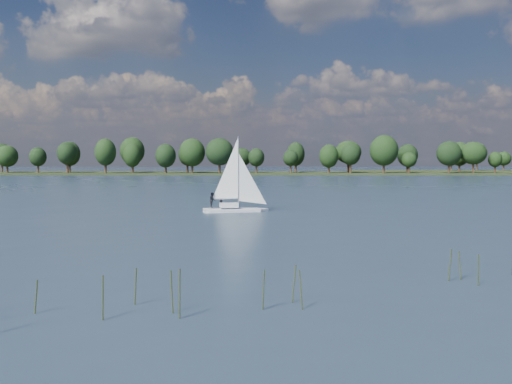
% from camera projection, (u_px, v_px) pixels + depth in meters
% --- Properties ---
extents(ground, '(700.00, 700.00, 0.00)m').
position_uv_depth(ground, '(254.00, 186.00, 135.58)').
color(ground, '#233342').
rests_on(ground, ground).
extents(far_shore, '(660.00, 40.00, 1.50)m').
position_uv_depth(far_shore, '(257.00, 174.00, 247.40)').
color(far_shore, black).
rests_on(far_shore, ground).
extents(sailboat, '(7.52, 3.76, 9.54)m').
position_uv_depth(sailboat, '(232.00, 190.00, 68.53)').
color(sailboat, white).
rests_on(sailboat, ground).
extents(treeline, '(562.51, 74.14, 17.92)m').
position_uv_depth(treeline, '(225.00, 155.00, 243.46)').
color(treeline, black).
rests_on(treeline, ground).
extents(reeds, '(58.93, 11.64, 2.25)m').
position_uv_depth(reeds, '(244.00, 279.00, 26.16)').
color(reeds, '#283316').
rests_on(reeds, ground).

